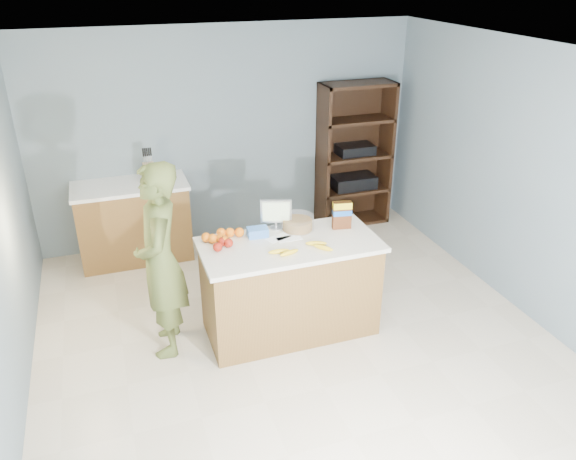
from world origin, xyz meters
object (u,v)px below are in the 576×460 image
object	(u,v)px
counter_peninsula	(290,290)
tv	(276,212)
person	(161,261)
shelving_unit	(353,157)
cereal_box	(342,213)

from	to	relation	value
counter_peninsula	tv	bearing A→B (deg)	94.36
person	tv	bearing A→B (deg)	108.51
counter_peninsula	person	bearing A→B (deg)	174.27
shelving_unit	person	xyz separation A→B (m)	(-2.65, -1.94, -0.01)
counter_peninsula	cereal_box	distance (m)	0.84
person	tv	xyz separation A→B (m)	(1.07, 0.20, 0.20)
tv	cereal_box	bearing A→B (deg)	-18.29
person	tv	distance (m)	1.11
shelving_unit	tv	bearing A→B (deg)	-132.18
person	cereal_box	distance (m)	1.65
counter_peninsula	shelving_unit	world-z (taller)	shelving_unit
tv	cereal_box	distance (m)	0.59
cereal_box	counter_peninsula	bearing A→B (deg)	-166.94
counter_peninsula	cereal_box	size ratio (longest dim) A/B	6.09
shelving_unit	tv	distance (m)	2.35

